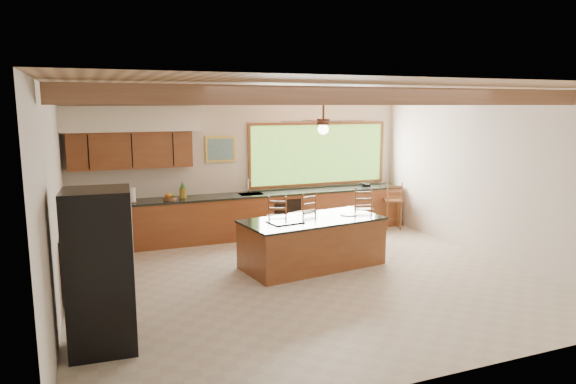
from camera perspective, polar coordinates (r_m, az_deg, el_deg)
name	(u,v)px	position (r m, az deg, el deg)	size (l,w,h in m)	color
ground	(307,279)	(8.33, 2.12, -9.65)	(7.20, 7.20, 0.00)	#BEB59D
room_shell	(282,138)	(8.42, -0.65, 5.97)	(7.27, 6.54, 3.02)	beige
counter_run	(218,222)	(10.25, -7.81, -3.35)	(7.12, 3.10, 1.26)	brown
island	(312,242)	(8.87, 2.70, -5.62)	(2.53, 1.46, 0.85)	brown
refrigerator	(100,271)	(6.17, -20.13, -8.21)	(0.76, 0.74, 1.84)	black
bar_stool_a	(279,219)	(9.56, -1.05, -3.04)	(0.51, 0.51, 1.11)	brown
bar_stool_b	(304,216)	(9.75, 1.79, -2.64)	(0.53, 0.53, 1.15)	brown
bar_stool_c	(395,201)	(11.66, 11.76, -0.99)	(0.51, 0.51, 1.09)	brown
bar_stool_d	(362,210)	(10.30, 8.24, -1.99)	(0.50, 0.50, 1.17)	brown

